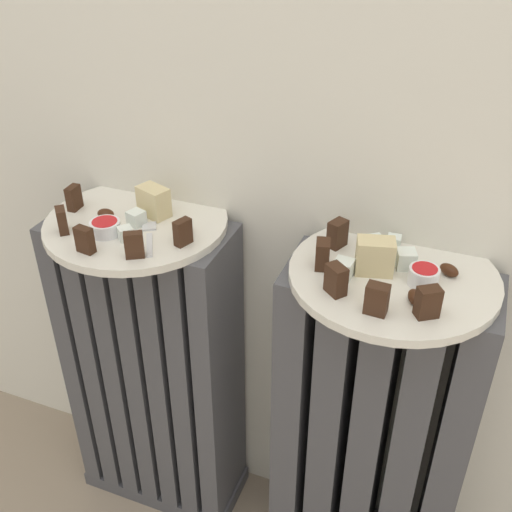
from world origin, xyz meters
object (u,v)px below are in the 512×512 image
plate_right (393,276)px  fork (149,236)px  jam_bowl_left (105,227)px  radiator_right (369,436)px  jam_bowl_right (424,275)px  radiator_left (155,374)px  plate_left (137,223)px

plate_right → fork: size_ratio=3.09×
plate_right → jam_bowl_left: jam_bowl_left is taller
radiator_right → jam_bowl_left: size_ratio=13.62×
radiator_right → jam_bowl_right: 0.33m
jam_bowl_right → plate_right: bearing=160.3°
jam_bowl_left → jam_bowl_right: jam_bowl_right is taller
jam_bowl_right → radiator_right: bearing=160.3°
radiator_left → radiator_right: size_ratio=1.00×
radiator_left → plate_left: 0.31m
radiator_left → radiator_right: (0.38, 0.00, 0.00)m
plate_left → radiator_right: bearing=0.0°
plate_right → jam_bowl_right: jam_bowl_right is taller
radiator_right → jam_bowl_left: jam_bowl_left is taller
radiator_left → fork: size_ratio=6.71×
radiator_right → radiator_left: bearing=-180.0°
plate_right → fork: fork is taller
plate_right → jam_bowl_left: (-0.40, -0.05, 0.02)m
radiator_right → fork: (-0.34, -0.04, 0.31)m
radiator_left → jam_bowl_right: 0.53m
plate_left → jam_bowl_left: bearing=-109.3°
radiator_left → fork: bearing=-40.1°
radiator_left → plate_right: plate_right is taller
plate_right → jam_bowl_right: size_ratio=7.11×
fork → plate_left: bearing=139.9°
radiator_right → plate_right: size_ratio=2.17×
plate_left → jam_bowl_right: bearing=-1.9°
radiator_right → fork: 0.46m
plate_right → radiator_right: bearing=0.0°
jam_bowl_left → fork: bearing=13.8°
radiator_left → jam_bowl_right: (0.42, -0.01, 0.33)m
jam_bowl_right → radiator_left: bearing=178.1°
radiator_left → jam_bowl_right: jam_bowl_right is taller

